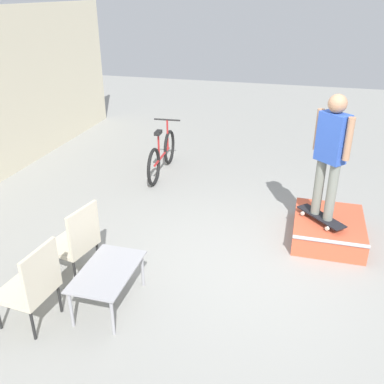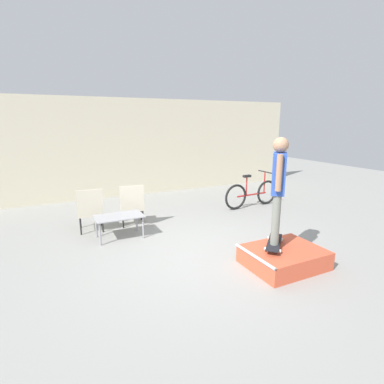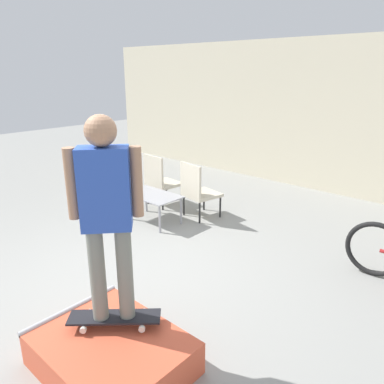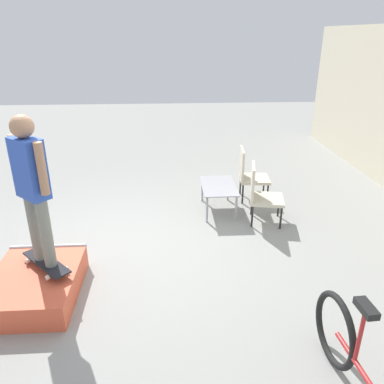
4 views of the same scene
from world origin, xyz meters
name	(u,v)px [view 2 (image 2 of 4)]	position (x,y,z in m)	size (l,w,h in m)	color
ground_plane	(199,254)	(0.00, 0.00, 0.00)	(24.00, 24.00, 0.00)	gray
house_wall_back	(127,148)	(0.00, 4.84, 1.50)	(12.00, 0.06, 3.00)	beige
skate_ramp_box	(284,257)	(1.04, -1.01, 0.15)	(1.24, 0.96, 0.32)	#DB5638
skateboard_on_ramp	(274,242)	(0.94, -0.88, 0.38)	(0.70, 0.68, 0.07)	black
person_skater	(278,182)	(0.94, -0.88, 1.39)	(0.41, 0.45, 1.69)	gray
coffee_table	(119,218)	(-1.09, 1.38, 0.41)	(0.95, 0.57, 0.47)	#9E9EA3
patio_chair_left	(90,209)	(-1.56, 1.99, 0.50)	(0.57, 0.57, 0.95)	black
patio_chair_right	(132,204)	(-0.66, 2.00, 0.50)	(0.61, 0.61, 0.95)	black
bicycle	(252,194)	(2.70, 2.05, 0.37)	(1.79, 0.52, 0.96)	black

